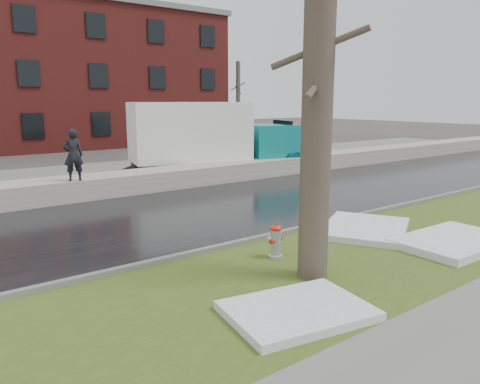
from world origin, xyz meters
TOP-DOWN VIEW (x-y plane):
  - ground at (0.00, 0.00)m, footprint 120.00×120.00m
  - verge at (0.00, -1.25)m, footprint 60.00×4.50m
  - road at (0.00, 4.50)m, footprint 60.00×7.00m
  - parking_lot at (0.00, 13.00)m, footprint 60.00×9.00m
  - curb at (0.00, 1.00)m, footprint 60.00×0.15m
  - snowbank at (0.00, 8.70)m, footprint 60.00×1.60m
  - brick_building at (2.00, 30.00)m, footprint 26.00×12.00m
  - bg_tree_right at (16.00, 24.00)m, footprint 1.40×1.62m
  - fire_hydrant at (-1.38, -0.22)m, footprint 0.38×0.34m
  - tree at (-1.54, -1.47)m, footprint 1.34×1.52m
  - box_truck at (4.11, 10.28)m, footprint 9.98×4.35m
  - worker at (-2.90, 8.10)m, footprint 0.69×0.51m
  - snow_patch_near at (1.83, -0.10)m, footprint 3.24×3.01m
  - snow_patch_far at (-2.93, -2.50)m, footprint 2.46×1.98m
  - snow_patch_side at (2.54, -2.10)m, footprint 2.85×1.87m

SIDE VIEW (x-z plane):
  - ground at x=0.00m, z-range 0.00..0.00m
  - road at x=0.00m, z-range 0.00..0.03m
  - parking_lot at x=0.00m, z-range 0.00..0.03m
  - verge at x=0.00m, z-range 0.00..0.04m
  - curb at x=0.00m, z-range 0.00..0.14m
  - snow_patch_far at x=-2.93m, z-range 0.04..0.18m
  - snow_patch_near at x=1.83m, z-range 0.04..0.20m
  - snow_patch_side at x=2.54m, z-range 0.04..0.22m
  - snowbank at x=0.00m, z-range 0.00..0.75m
  - fire_hydrant at x=-1.38m, z-range 0.06..0.82m
  - worker at x=-2.90m, z-range 0.75..2.47m
  - box_truck at x=4.11m, z-range 0.09..3.40m
  - bg_tree_right at x=16.00m, z-range 0.08..6.58m
  - tree at x=-1.54m, z-range 0.07..7.15m
  - brick_building at x=2.00m, z-range 0.00..10.00m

